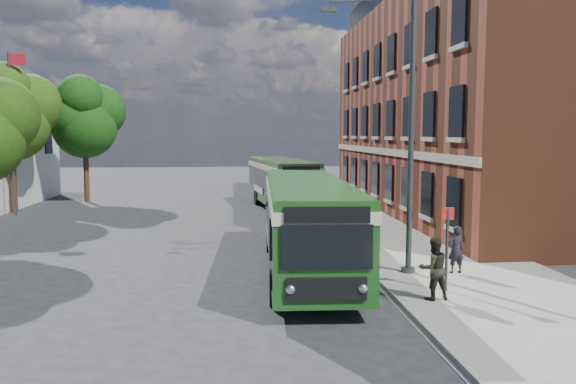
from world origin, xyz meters
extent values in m
plane|color=#252527|center=(0.00, 0.00, 0.00)|extent=(120.00, 120.00, 0.00)
cube|color=gray|center=(7.00, 8.00, 0.07)|extent=(6.00, 48.00, 0.15)
cube|color=beige|center=(3.95, 8.00, 0.01)|extent=(0.12, 48.00, 0.01)
cube|color=brown|center=(14.00, 12.00, 6.00)|extent=(12.00, 26.00, 12.00)
cube|color=#B0A595|center=(7.96, 12.00, 3.60)|extent=(0.12, 26.00, 0.35)
cylinder|color=#393C3E|center=(-12.50, 13.00, 4.50)|extent=(0.10, 0.10, 9.00)
cube|color=red|center=(-12.05, 13.00, 8.60)|extent=(0.90, 0.02, 0.60)
cylinder|color=#393C3E|center=(5.20, -2.00, 0.15)|extent=(0.44, 0.44, 0.30)
cylinder|color=#393C3E|center=(5.20, -2.00, 4.50)|extent=(0.18, 0.18, 9.00)
cube|color=#393C3E|center=(2.73, -0.92, 8.55)|extent=(0.55, 0.22, 0.16)
cylinder|color=#393C3E|center=(5.60, -4.20, 1.25)|extent=(0.08, 0.08, 2.50)
cube|color=red|center=(5.60, -4.20, 2.35)|extent=(0.35, 0.04, 0.35)
cube|color=#1C501B|center=(2.06, -0.78, 1.77)|extent=(3.01, 11.58, 2.45)
cube|color=#1C501B|center=(2.06, -0.78, 0.50)|extent=(3.05, 11.63, 0.14)
cube|color=black|center=(0.80, -0.42, 1.90)|extent=(0.51, 9.68, 1.10)
cube|color=black|center=(3.35, -0.53, 1.90)|extent=(0.51, 9.68, 1.10)
cube|color=beige|center=(2.06, -0.78, 2.60)|extent=(3.07, 11.65, 0.32)
cube|color=#1C501B|center=(2.06, -0.78, 2.96)|extent=(2.91, 11.48, 0.12)
cube|color=black|center=(1.80, -6.54, 1.95)|extent=(2.15, 0.18, 1.05)
cube|color=black|center=(1.80, -6.55, 2.70)|extent=(2.00, 0.17, 0.38)
cube|color=black|center=(1.80, -6.55, 0.95)|extent=(1.90, 0.16, 0.55)
sphere|color=silver|center=(0.95, -6.49, 0.95)|extent=(0.26, 0.26, 0.26)
sphere|color=silver|center=(2.65, -6.57, 0.95)|extent=(0.26, 0.26, 0.26)
cube|color=black|center=(2.32, 4.99, 2.00)|extent=(2.00, 0.17, 0.90)
cube|color=white|center=(0.82, 0.28, 1.15)|extent=(0.18, 3.20, 0.45)
cylinder|color=black|center=(0.72, -4.66, 0.50)|extent=(0.32, 1.01, 1.00)
cylinder|color=black|center=(3.05, -4.77, 0.50)|extent=(0.32, 1.01, 1.00)
cylinder|color=black|center=(1.02, 2.22, 0.50)|extent=(0.32, 1.01, 1.00)
cylinder|color=black|center=(3.36, 2.11, 0.50)|extent=(0.32, 1.01, 1.00)
cube|color=#346623|center=(2.52, 14.89, 1.77)|extent=(3.73, 10.22, 2.45)
cube|color=#346623|center=(2.52, 14.89, 0.50)|extent=(3.78, 10.27, 0.14)
cube|color=black|center=(1.21, 15.03, 1.90)|extent=(1.10, 8.14, 1.10)
cube|color=black|center=(3.75, 15.35, 1.90)|extent=(1.10, 8.14, 1.10)
cube|color=beige|center=(2.52, 14.89, 2.60)|extent=(3.80, 10.29, 0.32)
cube|color=#346623|center=(2.52, 14.89, 2.96)|extent=(3.62, 10.11, 0.12)
cube|color=black|center=(3.15, 9.90, 1.95)|extent=(2.14, 0.35, 1.05)
cube|color=black|center=(3.15, 9.89, 2.70)|extent=(1.99, 0.33, 0.38)
cube|color=black|center=(3.15, 9.89, 0.95)|extent=(1.90, 0.32, 0.55)
sphere|color=silver|center=(2.30, 9.81, 0.95)|extent=(0.26, 0.26, 0.26)
sphere|color=silver|center=(3.99, 10.02, 0.95)|extent=(0.26, 0.26, 0.26)
cube|color=black|center=(1.89, 19.87, 2.00)|extent=(1.99, 0.33, 0.90)
cube|color=white|center=(1.12, 15.72, 1.15)|extent=(0.44, 3.18, 0.45)
cylinder|color=black|center=(1.76, 11.57, 0.50)|extent=(0.40, 1.03, 1.00)
cylinder|color=black|center=(4.08, 11.86, 0.50)|extent=(0.40, 1.03, 1.00)
cylinder|color=black|center=(1.08, 16.92, 0.50)|extent=(0.40, 1.03, 1.00)
cylinder|color=black|center=(3.41, 17.21, 0.50)|extent=(0.40, 1.03, 1.00)
imported|color=black|center=(6.66, -2.27, 0.91)|extent=(0.61, 0.46, 1.52)
imported|color=#28251D|center=(4.94, -5.00, 1.00)|extent=(0.90, 0.74, 1.70)
sphere|color=#1F3F0D|center=(-9.80, 4.69, 5.30)|extent=(3.11, 3.11, 3.11)
cylinder|color=#392715|center=(-13.17, 14.63, 1.84)|extent=(0.36, 0.36, 3.68)
sphere|color=#264710|center=(-13.17, 14.63, 5.18)|extent=(4.35, 4.35, 4.35)
sphere|color=#264710|center=(-12.33, 15.30, 6.27)|extent=(3.68, 3.68, 3.68)
sphere|color=#264710|center=(-13.17, 13.80, 7.10)|extent=(3.01, 3.01, 3.01)
cylinder|color=#392715|center=(-10.35, 19.74, 1.80)|extent=(0.36, 0.36, 3.61)
sphere|color=#143D0F|center=(-10.35, 19.74, 5.08)|extent=(4.26, 4.26, 4.26)
sphere|color=#143D0F|center=(-9.53, 20.40, 6.15)|extent=(3.61, 3.61, 3.61)
sphere|color=#143D0F|center=(-11.09, 19.17, 5.74)|extent=(3.28, 3.28, 3.28)
sphere|color=#143D0F|center=(-10.35, 18.92, 6.96)|extent=(2.95, 2.95, 2.95)
camera|label=1|loc=(-0.30, -19.23, 4.56)|focal=35.00mm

